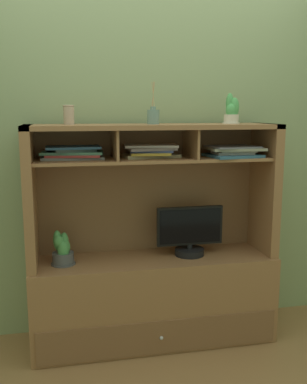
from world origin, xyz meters
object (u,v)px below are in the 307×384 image
media_console (153,276)px  magazine_stack_centre (233,151)px  ceramic_vase (69,115)px  magazine_stack_left (73,153)px  potted_succulent (232,112)px  potted_orchid (63,251)px  diffuser_bottle (153,116)px  magazine_stack_right (150,151)px  tv_monitor (190,234)px

media_console → magazine_stack_centre: (0.53, -0.05, 0.85)m
ceramic_vase → magazine_stack_centre: bearing=-3.8°
magazine_stack_left → magazine_stack_centre: magazine_stack_left is taller
media_console → potted_succulent: (0.53, 0.00, 1.11)m
media_console → potted_orchid: bearing=-177.4°
diffuser_bottle → magazine_stack_right: bearing=126.7°
potted_orchid → magazine_stack_centre: bearing=-1.2°
magazine_stack_centre → magazine_stack_right: magazine_stack_right is taller
magazine_stack_right → ceramic_vase: (-0.52, -0.00, 0.23)m
magazine_stack_left → magazine_stack_centre: size_ratio=1.07×
media_console → magazine_stack_left: (-0.51, 0.02, 0.85)m
tv_monitor → diffuser_bottle: size_ratio=1.72×
media_console → potted_succulent: 1.23m
media_console → diffuser_bottle: size_ratio=6.15×
magazine_stack_right → potted_orchid: bearing=-175.2°
tv_monitor → potted_succulent: (0.28, 0.02, 0.82)m
potted_orchid → potted_succulent: bearing=1.5°
magazine_stack_left → tv_monitor: bearing=-2.6°
media_console → ceramic_vase: bearing=177.7°
magazine_stack_left → ceramic_vase: bearing=175.8°
tv_monitor → magazine_stack_centre: size_ratio=1.20×
diffuser_bottle → tv_monitor: bearing=-3.9°
media_console → tv_monitor: bearing=-3.5°
media_console → diffuser_bottle: 1.08m
ceramic_vase → magazine_stack_left: bearing=-4.2°
potted_orchid → diffuser_bottle: diffuser_bottle is taller
potted_succulent → media_console: bearing=-179.7°
media_console → magazine_stack_centre: bearing=-5.4°
magazine_stack_centre → potted_succulent: (0.00, 0.05, 0.26)m
magazine_stack_left → potted_succulent: potted_succulent is taller
magazine_stack_centre → magazine_stack_right: 0.55m
ceramic_vase → magazine_stack_right: bearing=0.1°
potted_orchid → diffuser_bottle: 1.04m
magazine_stack_right → ceramic_vase: 0.57m
potted_orchid → magazine_stack_right: 0.86m
magazine_stack_centre → potted_succulent: potted_succulent is taller
diffuser_bottle → ceramic_vase: diffuser_bottle is taller
potted_orchid → ceramic_vase: 0.86m
media_console → ceramic_vase: 1.21m
media_console → diffuser_bottle: (-0.00, 0.00, 1.08)m
magazine_stack_left → potted_succulent: bearing=-0.9°
magazine_stack_centre → ceramic_vase: size_ratio=3.13×
magazine_stack_centre → potted_succulent: 0.26m
magazine_stack_right → tv_monitor: bearing=-7.9°
potted_orchid → magazine_stack_right: size_ratio=0.58×
media_console → ceramic_vase: ceramic_vase is taller
potted_orchid → ceramic_vase: (0.07, 0.05, 0.86)m
magazine_stack_right → potted_succulent: size_ratio=1.90×
media_console → tv_monitor: media_console is taller
magazine_stack_left → potted_succulent: (1.04, -0.02, 0.26)m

